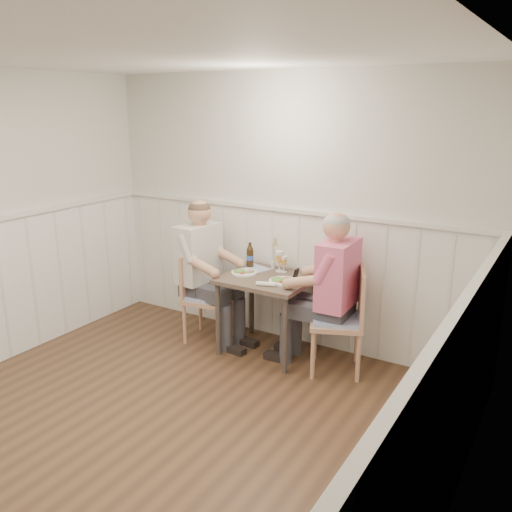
# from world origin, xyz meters

# --- Properties ---
(ground_plane) EXTENTS (4.50, 4.50, 0.00)m
(ground_plane) POSITION_xyz_m (0.00, 0.00, 0.00)
(ground_plane) COLOR #452E1F
(room_shell) EXTENTS (4.04, 4.54, 2.60)m
(room_shell) POSITION_xyz_m (0.00, 0.00, 1.52)
(room_shell) COLOR silver
(room_shell) RESTS_ON ground
(wainscot) EXTENTS (4.00, 4.49, 1.34)m
(wainscot) POSITION_xyz_m (0.00, 0.69, 0.69)
(wainscot) COLOR white
(wainscot) RESTS_ON ground
(dining_table) EXTENTS (0.81, 0.70, 0.75)m
(dining_table) POSITION_xyz_m (0.02, 1.84, 0.64)
(dining_table) COLOR #4F4338
(dining_table) RESTS_ON ground
(chair_right) EXTENTS (0.59, 0.59, 0.95)m
(chair_right) POSITION_xyz_m (0.79, 1.84, 0.52)
(chair_right) COLOR tan
(chair_right) RESTS_ON ground
(chair_left) EXTENTS (0.49, 0.49, 0.89)m
(chair_left) POSITION_xyz_m (-0.67, 1.76, 0.48)
(chair_left) COLOR tan
(chair_left) RESTS_ON ground
(man_in_pink) EXTENTS (0.68, 0.47, 1.45)m
(man_in_pink) POSITION_xyz_m (0.68, 1.84, 0.61)
(man_in_pink) COLOR #3F3F47
(man_in_pink) RESTS_ON ground
(diner_cream) EXTENTS (0.69, 0.48, 1.44)m
(diner_cream) POSITION_xyz_m (-0.69, 1.79, 0.60)
(diner_cream) COLOR #3F3F47
(diner_cream) RESTS_ON ground
(plate_man) EXTENTS (0.27, 0.27, 0.07)m
(plate_man) POSITION_xyz_m (0.22, 1.78, 0.77)
(plate_man) COLOR white
(plate_man) RESTS_ON dining_table
(plate_diner) EXTENTS (0.25, 0.25, 0.06)m
(plate_diner) POSITION_xyz_m (-0.23, 1.81, 0.77)
(plate_diner) COLOR white
(plate_diner) RESTS_ON dining_table
(beer_glass_a) EXTENTS (0.06, 0.06, 0.16)m
(beer_glass_a) POSITION_xyz_m (0.09, 2.05, 0.86)
(beer_glass_a) COLOR silver
(beer_glass_a) RESTS_ON dining_table
(beer_glass_b) EXTENTS (0.08, 0.08, 0.20)m
(beer_glass_b) POSITION_xyz_m (0.04, 2.04, 0.89)
(beer_glass_b) COLOR silver
(beer_glass_b) RESTS_ON dining_table
(beer_bottle) EXTENTS (0.07, 0.07, 0.25)m
(beer_bottle) POSITION_xyz_m (-0.28, 2.03, 0.86)
(beer_bottle) COLOR black
(beer_bottle) RESTS_ON dining_table
(rolled_napkin) EXTENTS (0.18, 0.09, 0.04)m
(rolled_napkin) POSITION_xyz_m (0.14, 1.61, 0.77)
(rolled_napkin) COLOR white
(rolled_napkin) RESTS_ON dining_table
(grass_vase) EXTENTS (0.04, 0.04, 0.33)m
(grass_vase) POSITION_xyz_m (-0.06, 2.09, 0.90)
(grass_vase) COLOR silver
(grass_vase) RESTS_ON dining_table
(gingham_mat) EXTENTS (0.33, 0.30, 0.01)m
(gingham_mat) POSITION_xyz_m (-0.22, 2.00, 0.75)
(gingham_mat) COLOR #455FAE
(gingham_mat) RESTS_ON dining_table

